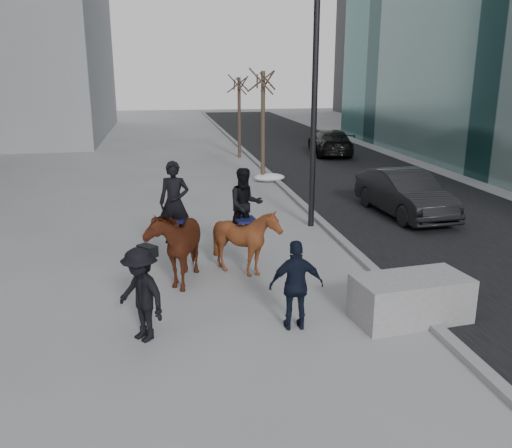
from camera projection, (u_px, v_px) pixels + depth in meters
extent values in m
plane|color=gray|center=(266.00, 309.00, 11.19)|extent=(120.00, 120.00, 0.00)
cube|color=black|center=(389.00, 193.00, 21.83)|extent=(8.00, 90.00, 0.01)
cube|color=gray|center=(293.00, 195.00, 21.15)|extent=(0.25, 90.00, 0.12)
cube|color=#97979A|center=(411.00, 298.00, 10.62)|extent=(2.33, 1.36, 0.89)
imported|color=black|center=(405.00, 193.00, 18.27)|extent=(1.93, 4.73, 1.53)
imported|color=black|center=(330.00, 142.00, 31.62)|extent=(2.70, 5.30, 1.47)
imported|color=#4E240F|center=(176.00, 243.00, 12.52)|extent=(1.48, 2.34, 1.83)
imported|color=black|center=(174.00, 203.00, 12.41)|extent=(0.79, 0.61, 1.91)
cube|color=black|center=(175.00, 219.00, 12.52)|extent=(0.60, 0.66, 0.06)
imported|color=#522C10|center=(246.00, 241.00, 12.90)|extent=(1.51, 1.66, 1.68)
imported|color=black|center=(245.00, 205.00, 12.81)|extent=(0.92, 0.75, 1.76)
cube|color=#10123C|center=(245.00, 220.00, 12.91)|extent=(0.54, 0.61, 0.06)
imported|color=black|center=(296.00, 285.00, 10.14)|extent=(1.05, 0.50, 1.75)
cylinder|color=orange|center=(287.00, 262.00, 10.58)|extent=(0.04, 0.18, 0.07)
imported|color=black|center=(141.00, 295.00, 9.72)|extent=(1.23, 1.29, 1.75)
cube|color=black|center=(147.00, 251.00, 9.77)|extent=(0.40, 0.42, 0.20)
cylinder|color=black|center=(315.00, 80.00, 16.00)|extent=(0.18, 0.18, 9.00)
ellipsoid|color=silver|center=(269.00, 177.00, 24.08)|extent=(1.39, 0.88, 0.35)
ellipsoid|color=silver|center=(407.00, 309.00, 10.79)|extent=(1.40, 0.89, 0.35)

